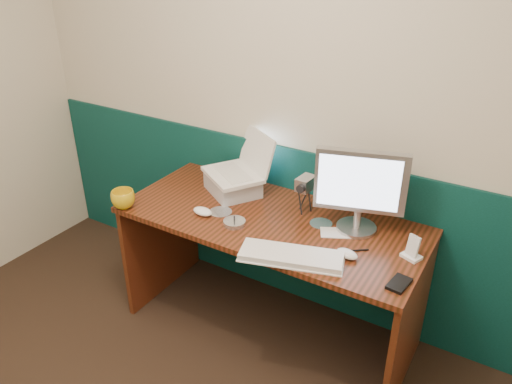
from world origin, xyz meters
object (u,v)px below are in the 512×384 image
Objects in this scene: monitor at (360,191)px; camcorder at (305,195)px; mug at (123,199)px; keyboard at (291,257)px; laptop at (232,154)px; desk at (270,276)px.

monitor is 0.33m from camcorder.
monitor is 1.25m from mug.
monitor is 0.48m from keyboard.
monitor is at bearing 30.84° from laptop.
mug is at bearing 165.16° from keyboard.
monitor is at bearing 16.56° from desk.
laptop is at bearing 161.78° from monitor.
keyboard is 3.70× the size of mug.
mug is (-1.00, -0.04, 0.04)m from keyboard.
desk is 0.74m from monitor.
desk is 12.65× the size of mug.
monitor is (0.75, -0.02, -0.02)m from laptop.
monitor is (0.42, 0.13, 0.59)m from desk.
mug is (-0.41, -0.45, -0.19)m from laptop.
desk is 3.42× the size of keyboard.
laptop reaches higher than keyboard.
desk is 8.15× the size of camcorder.
laptop is at bearing 156.66° from desk.
mug reaches higher than desk.
keyboard is at bearing -66.29° from camcorder.
mug is (-0.74, -0.31, 0.42)m from desk.
monitor is at bearing 20.54° from mug.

